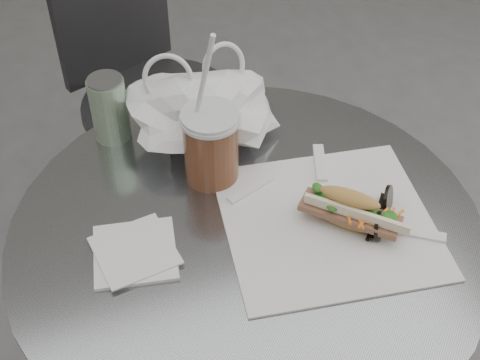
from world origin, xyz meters
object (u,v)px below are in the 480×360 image
object	(u,v)px
cafe_table	(246,325)
iced_coffee	(211,145)
chair_far	(156,137)
drink_can	(109,108)
sunglasses	(382,214)
banh_mi	(350,210)

from	to	relation	value
cafe_table	iced_coffee	bearing A→B (deg)	95.97
chair_far	iced_coffee	world-z (taller)	iced_coffee
cafe_table	drink_can	size ratio (longest dim) A/B	6.06
cafe_table	sunglasses	xyz separation A→B (m)	(0.21, -0.06, 0.29)
iced_coffee	sunglasses	xyz separation A→B (m)	(0.22, -0.20, -0.05)
iced_coffee	banh_mi	bearing A→B (deg)	-47.75
chair_far	sunglasses	xyz separation A→B (m)	(0.20, -0.79, 0.42)
chair_far	banh_mi	distance (m)	0.90
cafe_table	drink_can	bearing A→B (deg)	116.86
banh_mi	iced_coffee	world-z (taller)	iced_coffee
sunglasses	drink_can	bearing A→B (deg)	86.47
chair_far	cafe_table	bearing A→B (deg)	70.28
cafe_table	chair_far	size ratio (longest dim) A/B	0.99
iced_coffee	sunglasses	distance (m)	0.30
sunglasses	chair_far	bearing A→B (deg)	55.68
drink_can	iced_coffee	bearing A→B (deg)	-50.13
sunglasses	drink_can	distance (m)	0.51
chair_far	iced_coffee	distance (m)	0.76
iced_coffee	drink_can	xyz separation A→B (m)	(-0.14, 0.16, -0.01)
cafe_table	banh_mi	world-z (taller)	banh_mi
chair_far	sunglasses	distance (m)	0.92
chair_far	banh_mi	world-z (taller)	banh_mi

